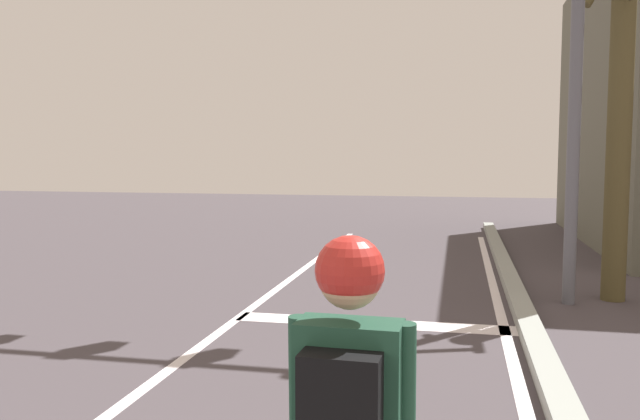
% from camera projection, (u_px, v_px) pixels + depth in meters
% --- Properties ---
extents(lane_line_center, '(0.12, 20.00, 0.01)m').
position_uv_depth(lane_line_center, '(174.00, 366.00, 5.96)').
color(lane_line_center, silver).
rests_on(lane_line_center, ground).
extents(lane_line_curbside, '(0.12, 20.00, 0.01)m').
position_uv_depth(lane_line_curbside, '(520.00, 391.00, 5.34)').
color(lane_line_curbside, silver).
rests_on(lane_line_curbside, ground).
extents(stop_bar, '(3.18, 0.40, 0.01)m').
position_uv_depth(stop_bar, '(374.00, 323.00, 7.46)').
color(stop_bar, silver).
rests_on(stop_bar, ground).
extents(curb_strip, '(0.24, 24.00, 0.14)m').
position_uv_depth(curb_strip, '(553.00, 385.00, 5.28)').
color(curb_strip, '#939992').
rests_on(curb_strip, ground).
extents(skater, '(0.44, 0.60, 1.58)m').
position_uv_depth(skater, '(348.00, 410.00, 2.20)').
color(skater, '#3D4769').
rests_on(skater, skateboard).
extents(roadside_tree, '(0.98, 0.95, 4.81)m').
position_uv_depth(roadside_tree, '(618.00, 134.00, 8.47)').
color(roadside_tree, brown).
rests_on(roadside_tree, ground).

